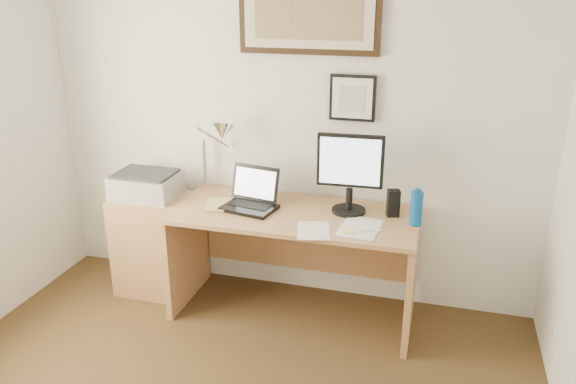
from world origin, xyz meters
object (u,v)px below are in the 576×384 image
(desk, at_px, (297,240))
(lcd_monitor, at_px, (350,170))
(book, at_px, (207,205))
(side_cabinet, at_px, (154,244))
(printer, at_px, (146,184))
(laptop, at_px, (251,199))
(water_bottle, at_px, (416,209))

(desk, distance_m, lcd_monitor, 0.63)
(book, bearing_deg, lcd_monitor, 9.46)
(side_cabinet, height_order, printer, printer)
(laptop, height_order, printer, laptop)
(water_bottle, bearing_deg, lcd_monitor, 168.51)
(book, relative_size, printer, 0.54)
(side_cabinet, bearing_deg, water_bottle, -1.17)
(book, bearing_deg, side_cabinet, 167.81)
(water_bottle, height_order, printer, water_bottle)
(desk, bearing_deg, printer, -178.66)
(desk, xyz_separation_m, printer, (-1.09, -0.03, 0.30))
(lcd_monitor, bearing_deg, desk, -177.55)
(side_cabinet, distance_m, water_bottle, 1.91)
(laptop, relative_size, lcd_monitor, 0.73)
(lcd_monitor, bearing_deg, printer, -178.40)
(laptop, distance_m, lcd_monitor, 0.68)
(laptop, bearing_deg, book, -165.76)
(water_bottle, height_order, book, water_bottle)
(desk, bearing_deg, lcd_monitor, 2.45)
(lcd_monitor, bearing_deg, book, -170.54)
(book, distance_m, laptop, 0.30)
(book, height_order, desk, book)
(side_cabinet, bearing_deg, lcd_monitor, 2.02)
(laptop, bearing_deg, side_cabinet, 177.71)
(water_bottle, height_order, lcd_monitor, lcd_monitor)
(side_cabinet, distance_m, lcd_monitor, 1.57)
(water_bottle, distance_m, book, 1.36)
(laptop, xyz_separation_m, printer, (-0.80, 0.04, 0.01))
(printer, bearing_deg, side_cabinet, -23.40)
(desk, distance_m, laptop, 0.42)
(book, xyz_separation_m, printer, (-0.51, 0.11, 0.06))
(desk, relative_size, lcd_monitor, 3.08)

